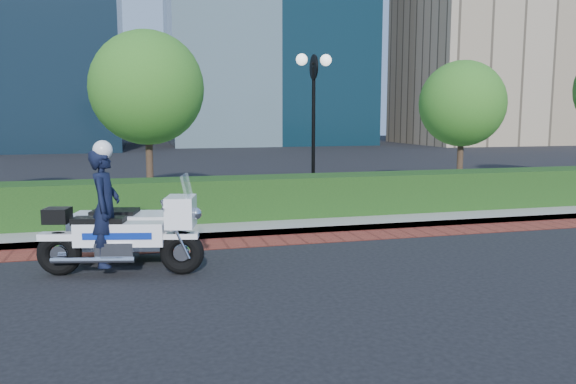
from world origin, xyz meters
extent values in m
plane|color=black|center=(0.00, 0.00, 0.00)|extent=(120.00, 120.00, 0.00)
cube|color=maroon|center=(0.00, 1.50, 0.01)|extent=(60.00, 1.00, 0.01)
cube|color=gray|center=(0.00, 6.00, 0.07)|extent=(60.00, 8.00, 0.15)
cube|color=black|center=(0.00, 3.60, 0.65)|extent=(18.00, 1.20, 1.00)
cylinder|color=black|center=(1.00, 5.20, 0.30)|extent=(0.30, 0.30, 0.30)
cylinder|color=black|center=(1.00, 5.20, 2.15)|extent=(0.10, 0.10, 3.70)
cylinder|color=black|center=(1.00, 5.20, 4.00)|extent=(0.04, 0.70, 0.70)
sphere|color=white|center=(0.65, 5.20, 4.20)|extent=(0.32, 0.32, 0.32)
sphere|color=white|center=(1.35, 5.20, 4.20)|extent=(0.32, 0.32, 0.32)
cylinder|color=#332319|center=(-3.50, 6.50, 1.23)|extent=(0.20, 0.20, 2.17)
sphere|color=#286118|center=(-3.50, 6.50, 3.44)|extent=(3.20, 3.20, 3.20)
cylinder|color=#332319|center=(6.50, 6.50, 1.11)|extent=(0.20, 0.20, 1.92)
sphere|color=#286118|center=(6.50, 6.50, 3.05)|extent=(2.80, 2.80, 2.80)
torus|color=black|center=(-5.11, -0.14, 0.37)|extent=(0.78, 0.39, 0.75)
torus|color=black|center=(-3.12, -0.60, 0.37)|extent=(0.78, 0.39, 0.75)
cube|color=white|center=(-4.12, -0.37, 0.70)|extent=(1.52, 0.69, 0.39)
cube|color=silver|center=(-4.17, -0.36, 0.43)|extent=(0.71, 0.58, 0.32)
cube|color=white|center=(-3.12, -0.60, 1.08)|extent=(0.58, 0.71, 0.51)
cube|color=silver|center=(-3.01, -0.63, 1.48)|extent=(0.26, 0.58, 0.45)
cube|color=black|center=(-4.45, -0.30, 0.93)|extent=(0.91, 0.52, 0.11)
cube|color=black|center=(-5.11, -0.14, 1.02)|extent=(0.47, 0.44, 0.25)
cube|color=white|center=(-4.12, 0.62, 0.57)|extent=(1.89, 1.17, 0.62)
cube|color=black|center=(-4.23, 0.64, 0.91)|extent=(0.90, 0.73, 0.09)
torus|color=black|center=(-4.11, 1.17, 0.28)|extent=(0.59, 0.30, 0.57)
imported|color=black|center=(-4.34, -0.32, 1.15)|extent=(0.62, 0.80, 1.96)
sphere|color=white|center=(-4.34, -0.32, 2.11)|extent=(0.32, 0.32, 0.32)
camera|label=1|loc=(-3.74, -9.99, 2.67)|focal=35.00mm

